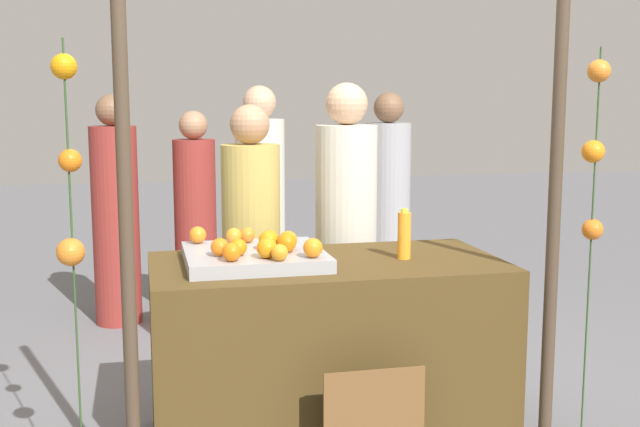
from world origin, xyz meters
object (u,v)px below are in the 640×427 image
object	(u,v)px
orange_1	(267,248)
juice_bottle	(404,235)
stall_counter	(327,352)
vendor_left	(252,260)
vendor_right	(346,247)
orange_0	(198,235)

from	to	relation	value
orange_1	juice_bottle	size ratio (longest dim) A/B	0.38
stall_counter	juice_bottle	xyz separation A→B (m)	(0.36, -0.03, 0.55)
orange_1	juice_bottle	world-z (taller)	juice_bottle
stall_counter	juice_bottle	world-z (taller)	juice_bottle
vendor_left	vendor_right	distance (m)	0.53
vendor_left	juice_bottle	bearing A→B (deg)	-51.02
vendor_left	vendor_right	size ratio (longest dim) A/B	0.93
vendor_left	vendor_right	bearing A→B (deg)	-2.18
stall_counter	orange_0	size ratio (longest dim) A/B	19.84
orange_0	vendor_left	xyz separation A→B (m)	(0.32, 0.47, -0.23)
orange_0	vendor_right	size ratio (longest dim) A/B	0.05
juice_bottle	stall_counter	bearing A→B (deg)	175.78
orange_1	vendor_right	xyz separation A→B (m)	(0.58, 0.87, -0.19)
orange_0	orange_1	xyz separation A→B (m)	(0.26, -0.42, 0.00)
orange_1	vendor_right	distance (m)	1.07
orange_0	vendor_right	xyz separation A→B (m)	(0.85, 0.45, -0.18)
stall_counter	orange_0	world-z (taller)	orange_0
stall_counter	juice_bottle	size ratio (longest dim) A/B	6.81
stall_counter	vendor_left	world-z (taller)	vendor_left
stall_counter	orange_1	bearing A→B (deg)	-151.80
vendor_left	orange_1	bearing A→B (deg)	-93.53
stall_counter	vendor_left	xyz separation A→B (m)	(-0.25, 0.73, 0.30)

